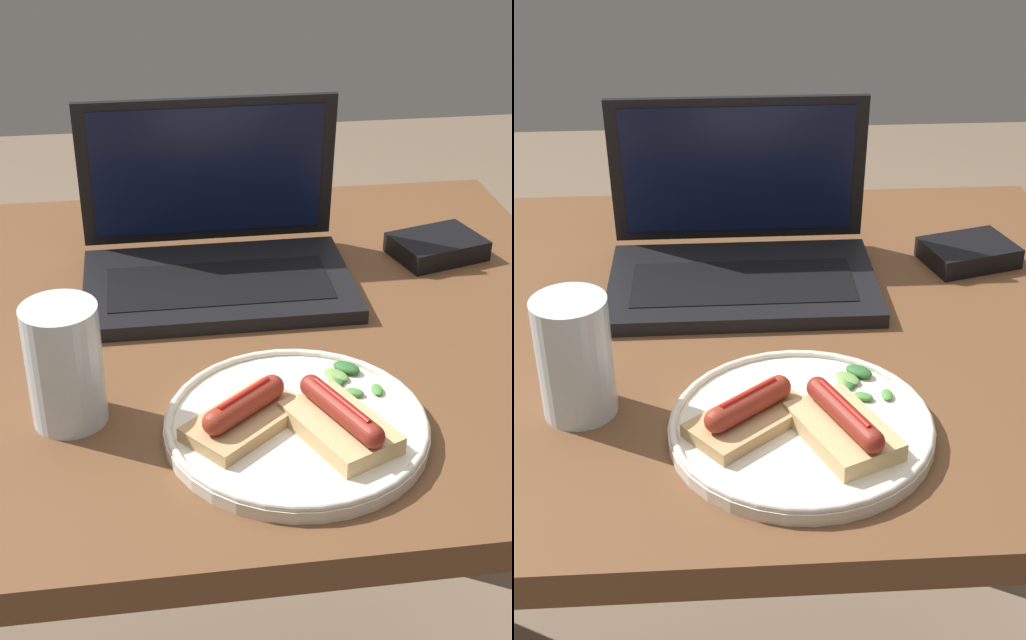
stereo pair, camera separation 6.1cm
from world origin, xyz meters
TOP-DOWN VIEW (x-y plane):
  - desk at (0.00, 0.00)m, footprint 1.19×0.80m
  - laptop at (0.14, 0.10)m, footprint 0.33×0.23m
  - plate at (0.18, -0.23)m, footprint 0.26×0.26m
  - sausage_toast_left at (0.22, -0.25)m, footprint 0.11×0.13m
  - sausage_toast_middle at (0.13, -0.23)m, footprint 0.13×0.12m
  - salad_pile at (0.24, -0.17)m, footprint 0.06×0.08m
  - drinking_glass at (-0.04, -0.17)m, footprint 0.07×0.07m
  - external_drive at (0.44, 0.13)m, footprint 0.13×0.11m

SIDE VIEW (x-z plane):
  - desk at x=0.00m, z-range 0.29..1.03m
  - plate at x=0.18m, z-range 0.73..0.75m
  - external_drive at x=0.44m, z-range 0.73..0.76m
  - salad_pile at x=0.24m, z-range 0.75..0.76m
  - sausage_toast_middle at x=0.13m, z-range 0.74..0.78m
  - sausage_toast_left at x=0.22m, z-range 0.74..0.78m
  - laptop at x=0.14m, z-range 0.67..0.88m
  - drinking_glass at x=-0.04m, z-range 0.73..0.86m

